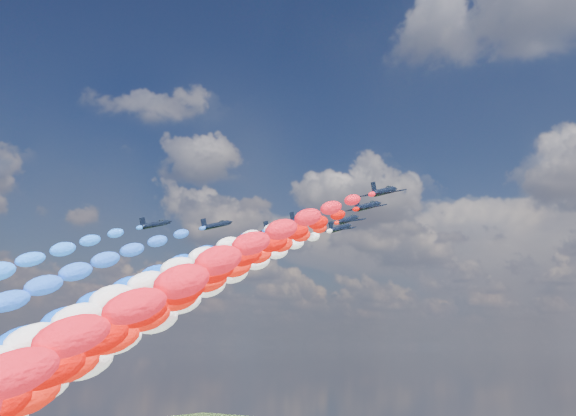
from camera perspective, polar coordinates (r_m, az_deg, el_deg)
The scene contains 15 objects.
jet_0 at distance 174.11m, azimuth -11.13°, elevation -1.37°, with size 9.09×12.19×2.69m, color black, non-canonical shape.
jet_1 at distance 172.86m, azimuth -6.07°, elevation -1.45°, with size 9.09×12.19×2.69m, color black, non-canonical shape.
trail_1 at distance 136.67m, azimuth -21.37°, elevation -7.75°, with size 6.20×100.67×49.27m, color blue, non-canonical shape.
jet_2 at distance 175.25m, azimuth -0.91°, elevation -1.65°, with size 9.09×12.19×2.69m, color black, non-canonical shape.
trail_2 at distance 135.14m, azimuth -14.66°, elevation -8.13°, with size 6.20×100.67×49.27m, color blue, non-canonical shape.
jet_3 at distance 164.03m, azimuth 1.19°, elevation -0.96°, with size 9.09×12.19×2.69m, color black, non-canonical shape.
trail_3 at distance 122.60m, azimuth -13.16°, elevation -7.88°, with size 6.20×100.67×49.27m, color white, non-canonical shape.
jet_4 at distance 176.58m, azimuth 4.39°, elevation -1.70°, with size 9.09×12.19×2.69m, color black, non-canonical shape.
trail_4 at distance 132.85m, azimuth -7.67°, elevation -8.35°, with size 6.20×100.67×49.27m, color white, non-canonical shape.
jet_5 at distance 165.10m, azimuth 5.07°, elevation -0.99°, with size 9.09×12.19×2.69m, color black, non-canonical shape.
trail_5 at distance 121.04m, azimuth -7.90°, elevation -8.03°, with size 6.20×100.67×49.27m, color red, non-canonical shape.
jet_6 at distance 149.72m, azimuth 6.71°, elevation 0.15°, with size 9.09×12.19×2.69m, color black, non-canonical shape.
trail_6 at distance 104.76m, azimuth -7.51°, elevation -7.49°, with size 6.20×100.67×49.27m, color red, non-canonical shape.
jet_7 at distance 136.00m, azimuth 8.10°, elevation 1.40°, with size 9.09×12.19×2.69m, color black, non-canonical shape.
trail_7 at distance 90.32m, azimuth -7.63°, elevation -6.83°, with size 6.20×100.67×49.27m, color red, non-canonical shape.
Camera 1 is at (93.59, -122.35, 64.73)m, focal length 42.19 mm.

